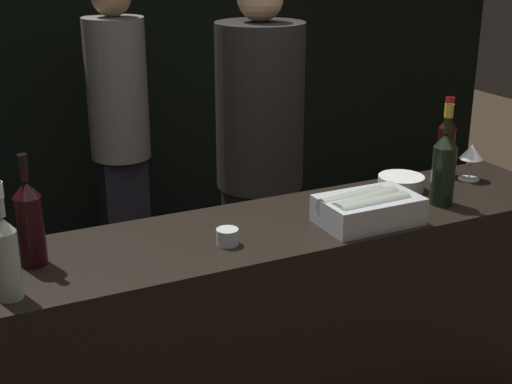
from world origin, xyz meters
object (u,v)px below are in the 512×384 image
Objects in this scene: champagne_bottle at (444,166)px; person_in_hoodie at (260,152)px; red_wine_bottle_tall at (446,142)px; white_wine_bottle at (5,252)px; person_grey_polo at (120,125)px; red_wine_bottle_black_foil at (29,221)px; candle_votive at (227,237)px; wine_glass at (471,153)px; ice_bin_with_bottles at (367,208)px; bowl_white at (401,182)px.

person_in_hoodie reaches higher than champagne_bottle.
red_wine_bottle_tall is 0.98× the size of white_wine_bottle.
red_wine_bottle_black_foil is at bearing 166.12° from person_grey_polo.
person_in_hoodie is (0.62, 1.04, -0.08)m from candle_votive.
wine_glass is 0.33m from champagne_bottle.
champagne_bottle reaches higher than wine_glass.
red_wine_bottle_black_foil reaches higher than candle_votive.
red_wine_bottle_black_foil is at bearing -178.48° from wine_glass.
person_in_hoodie reaches higher than red_wine_bottle_black_foil.
white_wine_bottle reaches higher than wine_glass.
wine_glass is 0.45× the size of red_wine_bottle_tall.
person_in_hoodie is at bearing -140.96° from person_grey_polo.
person_in_hoodie is (0.12, 1.08, -0.11)m from ice_bin_with_bottles.
red_wine_bottle_tall is at bearing 119.29° from wine_glass.
ice_bin_with_bottles is 0.39m from bowl_white.
red_wine_bottle_black_foil reaches higher than white_wine_bottle.
red_wine_bottle_black_foil is 1.06× the size of red_wine_bottle_tall.
ice_bin_with_bottles is at bearing -161.85° from wine_glass.
white_wine_bottle is at bearing -178.89° from ice_bin_with_bottles.
candle_votive is 0.22× the size of red_wine_bottle_tall.
red_wine_bottle_tall reaches higher than candle_votive.
red_wine_bottle_tall is 0.18× the size of person_grey_polo.
bowl_white is at bearing 103.65° from person_in_hoodie.
champagne_bottle is at bearing 6.57° from ice_bin_with_bottles.
bowl_white is 0.48× the size of champagne_bottle.
red_wine_bottle_tall is (-0.05, 0.09, 0.03)m from wine_glass.
person_grey_polo reaches higher than ice_bin_with_bottles.
red_wine_bottle_black_foil is 0.19× the size of person_grey_polo.
white_wine_bottle is 2.10m from person_grey_polo.
ice_bin_with_bottles is at bearing 1.11° from white_wine_bottle.
red_wine_bottle_black_foil reaches higher than wine_glass.
bowl_white is at bearing 176.41° from wine_glass.
red_wine_bottle_black_foil is 0.21m from white_wine_bottle.
ice_bin_with_bottles is 0.37m from champagne_bottle.
white_wine_bottle is at bearing -170.41° from bowl_white.
white_wine_bottle is 1.72m from person_in_hoodie.
person_grey_polo is (-0.98, 1.69, -0.17)m from wine_glass.
ice_bin_with_bottles is at bearing -160.51° from person_grey_polo.
red_wine_bottle_black_foil is at bearing -177.30° from bowl_white.
champagne_bottle is at bearing -131.40° from red_wine_bottle_tall.
person_grey_polo is at bearing -59.20° from person_in_hoodie.
bowl_white is 0.84m from candle_votive.
red_wine_bottle_black_foil is 0.92× the size of champagne_bottle.
person_grey_polo is at bearing 85.09° from candle_votive.
person_in_hoodie reaches higher than wine_glass.
person_in_hoodie is at bearing 40.38° from white_wine_bottle.
wine_glass is 1.96m from person_grey_polo.
white_wine_bottle is at bearing -169.54° from red_wine_bottle_tall.
white_wine_bottle reaches higher than red_wine_bottle_tall.
red_wine_bottle_black_foil is at bearing 175.12° from champagne_bottle.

